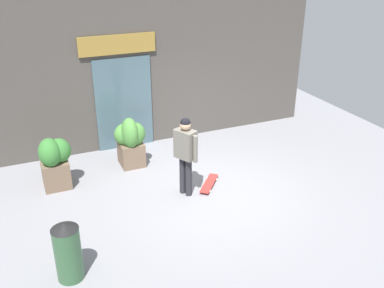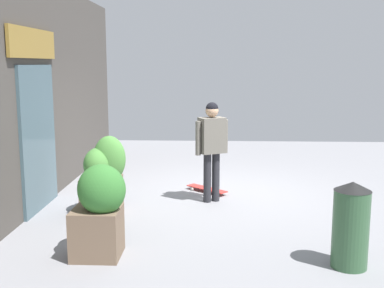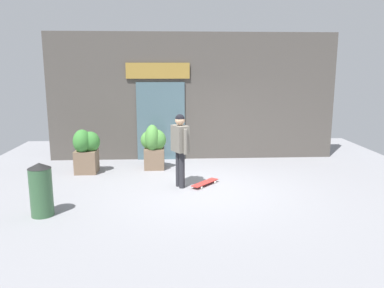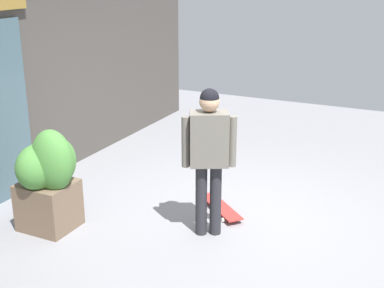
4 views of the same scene
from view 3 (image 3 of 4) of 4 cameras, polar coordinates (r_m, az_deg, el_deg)
The scene contains 7 objects.
ground_plane at distance 8.72m, azimuth 1.24°, elevation -6.64°, with size 12.00×12.00×0.00m, color gray.
building_facade at distance 11.33m, azimuth -0.03°, elevation 7.03°, with size 8.45×0.31×3.71m.
skateboarder at distance 8.55m, azimuth -1.81°, elevation 0.14°, with size 0.42×0.54×1.69m.
skateboard at distance 8.91m, azimuth 1.96°, elevation -5.83°, with size 0.69×0.76×0.08m.
planter_box_left at distance 10.27m, azimuth -5.82°, elevation -0.18°, with size 0.69×0.69×1.22m.
planter_box_right at distance 10.19m, azimuth -15.60°, elevation -0.81°, with size 0.66×0.66×1.15m.
trash_bin at distance 7.53m, azimuth -21.71°, elevation -6.34°, with size 0.42×0.42×1.01m.
Camera 3 is at (-0.64, -8.27, 2.68)m, focal length 35.56 mm.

